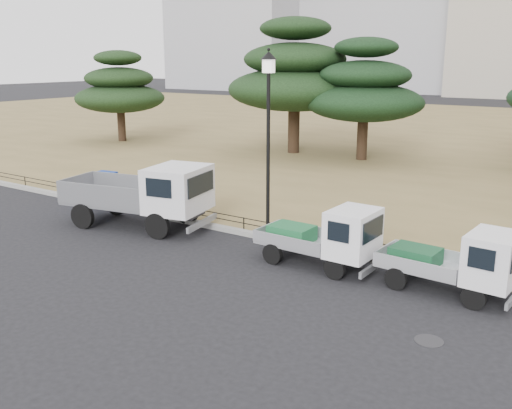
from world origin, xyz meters
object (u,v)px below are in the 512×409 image
Objects in this scene: truck_large at (144,192)px; street_lamp at (268,113)px; tarp_pile at (103,188)px; truck_kei_rear at (457,261)px; truck_kei_front at (325,237)px.

street_lamp is (4.09, 1.48, 2.79)m from truck_large.
street_lamp is at bearing -0.87° from tarp_pile.
truck_kei_rear is 14.48m from tarp_pile.
tarp_pile is (-3.92, 1.60, -0.63)m from truck_large.
truck_large reaches higher than truck_kei_rear.
truck_large is 5.17m from street_lamp.
truck_large reaches higher than tarp_pile.
truck_kei_front is at bearing -10.92° from truck_large.
street_lamp is at bearing 154.54° from truck_kei_front.
truck_kei_rear is 7.26m from street_lamp.
truck_kei_front is at bearing -174.44° from truck_kei_rear.
truck_large reaches higher than truck_kei_front.
street_lamp reaches higher than truck_large.
tarp_pile is at bearing 173.35° from truck_kei_front.
tarp_pile is (-10.86, 1.57, -0.28)m from truck_kei_front.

